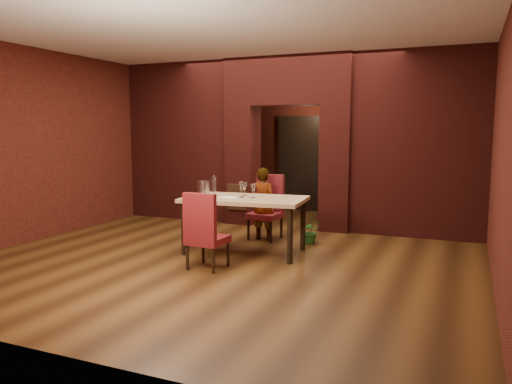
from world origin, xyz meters
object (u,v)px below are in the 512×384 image
potted_plant (311,232)px  wine_glass_b (242,190)px  water_bottle (214,185)px  chair_far (265,207)px  dining_table (245,225)px  person_seated (263,204)px  chair_near (208,230)px  wine_glass_c (253,191)px  wine_bucket (204,189)px  wine_glass_a (245,189)px

potted_plant → wine_glass_b: bearing=-129.1°
water_bottle → potted_plant: 1.77m
chair_far → wine_glass_b: bearing=-85.1°
dining_table → wine_glass_b: 0.54m
dining_table → water_bottle: bearing=163.3°
person_seated → water_bottle: 1.02m
dining_table → chair_near: (-0.09, -0.98, 0.10)m
wine_glass_c → dining_table: bearing=-180.0°
water_bottle → potted_plant: size_ratio=0.77×
wine_glass_c → wine_bucket: bearing=-169.1°
wine_bucket → water_bottle: size_ratio=0.80×
chair_near → wine_glass_c: wine_glass_c is taller
chair_near → wine_glass_b: bearing=-90.0°
wine_bucket → wine_glass_b: bearing=14.9°
chair_far → wine_glass_a: chair_far is taller
chair_near → wine_glass_c: (0.24, 0.98, 0.43)m
person_seated → wine_bucket: person_seated is taller
dining_table → wine_glass_a: 0.57m
wine_glass_b → wine_glass_c: (0.19, -0.01, -0.01)m
chair_far → wine_glass_c: (0.20, -0.97, 0.40)m
wine_glass_a → wine_bucket: wine_bucket is taller
dining_table → chair_near: 0.99m
chair_far → wine_glass_c: bearing=-74.0°
chair_far → potted_plant: chair_far is taller
person_seated → wine_glass_c: person_seated is taller
person_seated → dining_table: bearing=101.1°
chair_near → water_bottle: bearing=-63.8°
wine_glass_a → water_bottle: bearing=-169.0°
chair_far → chair_near: chair_far is taller
person_seated → water_bottle: size_ratio=4.11×
water_bottle → wine_glass_c: bearing=-9.1°
wine_glass_a → wine_glass_c: (0.24, -0.21, 0.00)m
dining_table → potted_plant: size_ratio=4.60×
potted_plant → chair_far: bearing=-179.2°
chair_far → person_seated: bearing=-95.7°
wine_bucket → potted_plant: bearing=39.7°
wine_glass_a → water_bottle: water_bottle is taller
person_seated → wine_glass_c: 0.99m
dining_table → chair_near: chair_near is taller
wine_glass_a → wine_glass_c: size_ratio=0.97×
water_bottle → wine_glass_b: bearing=-11.8°
wine_bucket → water_bottle: bearing=81.2°
wine_glass_b → wine_glass_c: bearing=-1.6°
wine_glass_b → potted_plant: size_ratio=0.60×
dining_table → chair_far: 0.98m
chair_far → wine_bucket: (-0.55, -1.11, 0.41)m
wine_bucket → wine_glass_a: bearing=34.2°
chair_near → wine_glass_b: size_ratio=4.47×
wine_glass_a → potted_plant: 1.36m
dining_table → potted_plant: bearing=47.5°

